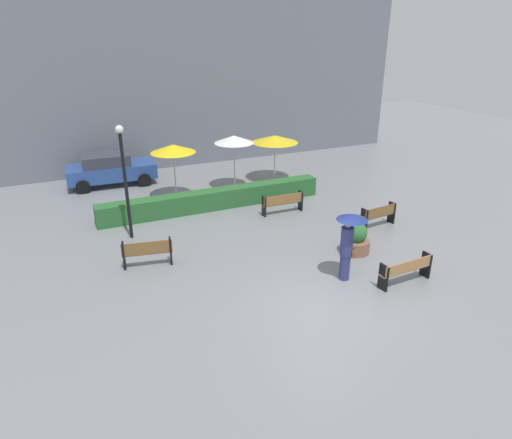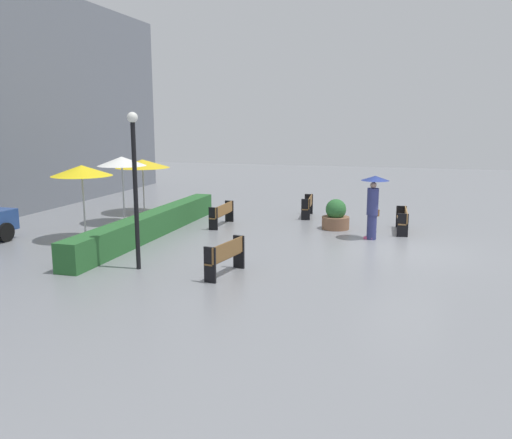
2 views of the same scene
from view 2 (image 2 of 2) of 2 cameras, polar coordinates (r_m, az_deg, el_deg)
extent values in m
plane|color=gray|center=(16.91, 15.58, -3.28)|extent=(60.00, 60.00, 0.00)
cube|color=#9E7242|center=(19.66, 15.40, -0.05)|extent=(1.84, 0.36, 0.04)
cube|color=#9E7242|center=(19.63, 15.89, 0.51)|extent=(1.83, 0.12, 0.36)
cube|color=black|center=(18.83, 15.53, -0.60)|extent=(0.08, 0.38, 0.81)
cube|color=black|center=(20.51, 15.38, 0.31)|extent=(0.08, 0.38, 0.81)
cube|color=brown|center=(13.72, -3.43, -4.14)|extent=(1.61, 0.52, 0.04)
cube|color=brown|center=(13.60, -2.96, -3.26)|extent=(1.58, 0.34, 0.43)
cube|color=black|center=(13.10, -4.99, -4.90)|extent=(0.12, 0.33, 0.90)
cube|color=black|center=(14.33, -1.87, -3.50)|extent=(0.12, 0.33, 0.90)
cube|color=olive|center=(20.11, -3.79, 0.53)|extent=(1.83, 0.27, 0.04)
cube|color=olive|center=(20.03, -3.42, 1.12)|extent=(1.83, 0.08, 0.40)
cube|color=black|center=(19.33, -4.63, 0.08)|extent=(0.07, 0.34, 0.84)
cube|color=black|center=(20.89, -2.90, 0.91)|extent=(0.07, 0.34, 0.84)
cube|color=brown|center=(22.01, 5.49, 1.39)|extent=(1.59, 0.40, 0.04)
cube|color=brown|center=(21.96, 5.88, 1.95)|extent=(1.57, 0.19, 0.41)
cube|color=black|center=(21.29, 5.37, 1.08)|extent=(0.09, 0.35, 0.86)
cube|color=black|center=(22.72, 5.71, 1.68)|extent=(0.09, 0.35, 0.86)
cylinder|color=navy|center=(18.20, 12.36, -0.81)|extent=(0.32, 0.32, 0.83)
cube|color=#F2598C|center=(18.30, 12.15, -1.94)|extent=(0.37, 0.40, 0.08)
cylinder|color=navy|center=(18.05, 12.47, 1.89)|extent=(0.38, 0.38, 0.90)
sphere|color=tan|center=(17.98, 12.54, 3.64)|extent=(0.21, 0.21, 0.21)
cube|color=brown|center=(18.31, 12.71, 0.73)|extent=(0.21, 0.30, 0.22)
cylinder|color=black|center=(18.09, 12.67, 2.96)|extent=(0.02, 0.02, 0.90)
cone|color=navy|center=(18.04, 12.73, 4.37)|extent=(0.94, 0.94, 0.16)
cylinder|color=brown|center=(19.75, 8.57, -0.34)|extent=(1.01, 1.01, 0.46)
sphere|color=#2D6B33|center=(19.66, 8.61, 1.10)|extent=(0.76, 0.76, 0.76)
cylinder|color=black|center=(14.31, -12.83, 2.35)|extent=(0.12, 0.12, 3.91)
sphere|color=white|center=(14.17, -13.19, 10.67)|extent=(0.28, 0.28, 0.28)
cylinder|color=silver|center=(18.41, -18.07, 1.42)|extent=(0.06, 0.06, 2.34)
cone|color=yellow|center=(18.27, -18.28, 5.04)|extent=(1.98, 1.98, 0.35)
cylinder|color=silver|center=(21.03, -14.12, 2.83)|extent=(0.06, 0.06, 2.42)
cone|color=white|center=(20.90, -14.28, 6.12)|extent=(1.85, 1.85, 0.35)
cylinder|color=silver|center=(23.25, -12.04, 3.29)|extent=(0.06, 0.06, 2.14)
cone|color=yellow|center=(23.14, -12.14, 5.92)|extent=(2.30, 2.30, 0.35)
cube|color=#28602D|center=(18.58, -11.20, -0.54)|extent=(9.76, 0.70, 0.83)
cylinder|color=black|center=(19.30, -25.44, -1.25)|extent=(0.65, 0.25, 0.64)
camera|label=1|loc=(13.97, 59.70, 18.70)|focal=31.79mm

